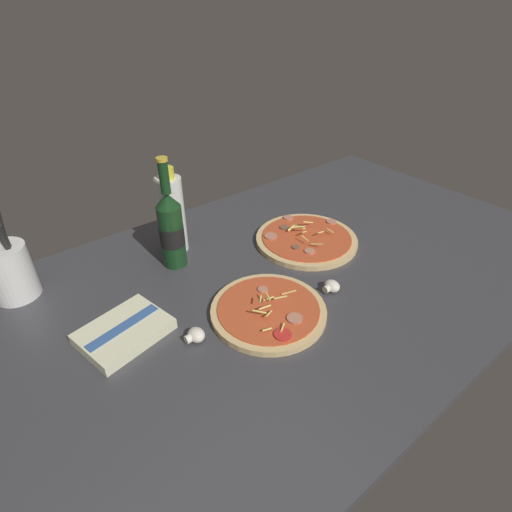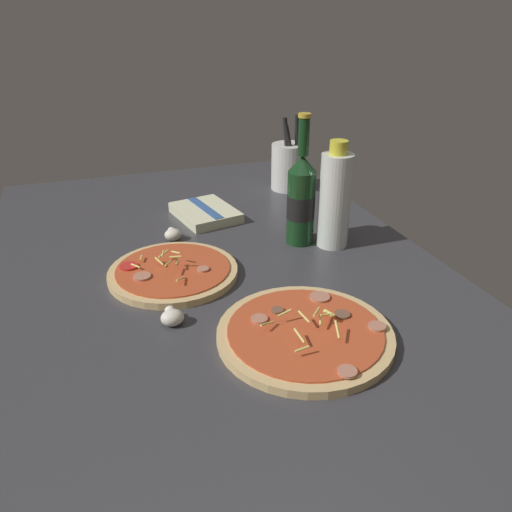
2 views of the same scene
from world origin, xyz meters
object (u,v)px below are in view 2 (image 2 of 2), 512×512
Objects in this scene: beer_bottle at (301,199)px; pizza_near at (173,272)px; oil_bottle at (335,199)px; utensil_crock at (289,166)px; mushroom_right at (173,234)px; dish_towel at (205,213)px; mushroom_left at (172,317)px; pizza_far at (305,334)px.

pizza_near is at bearing -77.99° from beer_bottle.
oil_bottle reaches higher than utensil_crock.
oil_bottle is 1.09× the size of utensil_crock.
utensil_crock reaches higher than mushroom_right.
mushroom_left is at bearing -20.60° from dish_towel.
oil_bottle reaches higher than mushroom_left.
oil_bottle is 44.23cm from mushroom_left.
beer_bottle reaches higher than pizza_far.
beer_bottle is 40.71cm from mushroom_left.
pizza_far is 21.98cm from mushroom_left.
mushroom_right is 0.21× the size of dish_towel.
pizza_far is 1.00× the size of beer_bottle.
utensil_crock is at bearing 122.62° from mushroom_right.
mushroom_left is (-10.81, -19.13, 0.50)cm from pizza_far.
pizza_near is 16.67cm from mushroom_left.
utensil_crock reaches higher than pizza_far.
pizza_far is 37.08cm from oil_bottle.
oil_bottle is at bearing 59.88° from beer_bottle.
mushroom_right is at bearing 169.31° from pizza_near.
pizza_far is 1.21× the size of oil_bottle.
mushroom_left is 72.20cm from utensil_crock.
pizza_far is 72.45cm from utensil_crock.
mushroom_left is (19.05, -38.84, -9.23)cm from oil_bottle.
dish_towel is (-27.06, 13.16, 0.37)cm from pizza_near.
oil_bottle is 5.68× the size of mushroom_right.
beer_bottle is 7.16cm from oil_bottle.
oil_bottle reaches higher than pizza_near.
utensil_crock is (-56.99, 44.00, 5.37)cm from mushroom_left.
beer_bottle is (-6.28, 29.50, 9.37)cm from pizza_near.
dish_towel is (-54.23, -2.81, 0.37)cm from pizza_far.
beer_bottle is at bearing -18.27° from utensil_crock.
beer_bottle is (-33.44, 13.53, 9.36)cm from pizza_far.
pizza_far reaches higher than dish_towel.
oil_bottle is at bearing 94.31° from pizza_near.
pizza_near is 0.89× the size of beer_bottle.
utensil_crock is (-24.15, 37.73, 5.37)cm from mushroom_right.
pizza_near is at bearing -85.69° from oil_bottle.
beer_bottle is 27.93cm from dish_towel.
utensil_crock is (-67.80, 24.87, 5.87)cm from pizza_far.
utensil_crock is at bearing 161.73° from beer_bottle.
mushroom_right is at bearing -163.58° from pizza_far.
beer_bottle reaches higher than oil_bottle.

